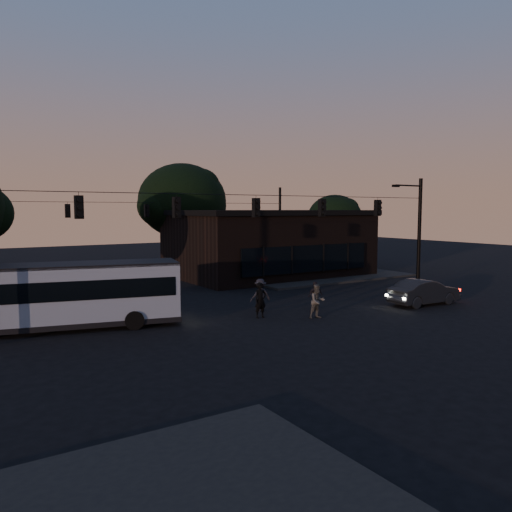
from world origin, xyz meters
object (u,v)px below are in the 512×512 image
bus (59,293)px  pedestrian_a (261,300)px  pedestrian_b (317,301)px  pedestrian_d (260,295)px  building (269,243)px  pedestrian_c (315,296)px  car (424,292)px

bus → pedestrian_a: bearing=-4.5°
bus → pedestrian_a: size_ratio=6.07×
pedestrian_b → pedestrian_d: bearing=123.2°
pedestrian_a → pedestrian_d: pedestrian_a is taller
bus → pedestrian_b: bearing=-8.4°
bus → pedestrian_a: (9.01, -2.90, -0.78)m
building → pedestrian_c: building is taller
car → pedestrian_a: 10.07m
pedestrian_d → pedestrian_b: bearing=125.4°
bus → pedestrian_a: 9.50m
building → pedestrian_d: building is taller
building → pedestrian_c: 14.66m
pedestrian_a → pedestrian_b: (2.35, -1.63, -0.04)m
pedestrian_b → pedestrian_d: 3.30m
pedestrian_d → car: bearing=167.5°
building → pedestrian_d: size_ratio=8.74×
building → car: bearing=-89.2°
building → pedestrian_a: (-9.61, -13.34, -1.80)m
bus → pedestrian_c: size_ratio=7.00×
pedestrian_a → pedestrian_c: size_ratio=1.15×
bus → pedestrian_b: size_ratio=6.33×
pedestrian_c → car: bearing=162.7°
car → building: bearing=3.8°
car → pedestrian_c: size_ratio=2.84×
car → pedestrian_a: size_ratio=2.46×
pedestrian_a → pedestrian_d: (0.86, 1.32, -0.02)m
car → pedestrian_d: size_ratio=2.53×
pedestrian_a → pedestrian_d: size_ratio=1.03×
car → pedestrian_b: bearing=89.0°
bus → pedestrian_b: (11.35, -4.53, -0.82)m
pedestrian_c → building: bearing=-111.7°
bus → pedestrian_c: bearing=0.8°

